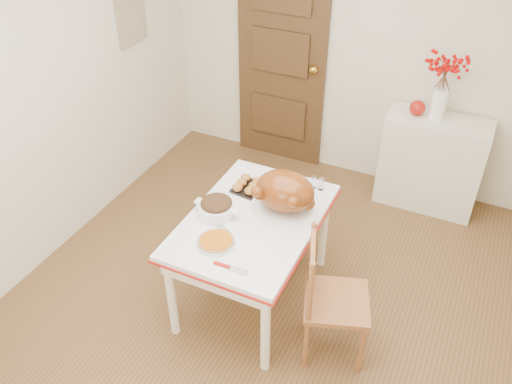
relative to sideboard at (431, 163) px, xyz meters
The scene contains 18 objects.
floor 1.99m from the sideboard, 113.94° to the right, with size 3.50×4.00×0.00m, color #53381C.
wall_back 1.17m from the sideboard, 164.44° to the left, with size 3.50×0.00×2.50m, color beige.
wall_left 3.21m from the sideboard, 144.98° to the right, with size 0.00×4.00×2.50m, color beige.
door_back 1.62m from the sideboard, behind, with size 0.85×0.06×2.06m, color #392412.
photo_board 2.80m from the sideboard, 167.04° to the right, with size 0.03×0.35×0.45m, color #BFB48A.
sideboard is the anchor object (origin of this frame).
kitchen_table 1.89m from the sideboard, 118.18° to the right, with size 0.83×1.21×0.72m, color white, non-canonical shape.
chair_oak 1.87m from the sideboard, 97.07° to the right, with size 0.40×0.40×0.90m, color brown, non-canonical shape.
berry_vase 0.69m from the sideboard, behind, with size 0.28×0.28×0.54m, color white, non-canonical shape.
apple 0.52m from the sideboard, behind, with size 0.13×0.13×0.13m, color #9F130C.
turkey_platter 1.74m from the sideboard, 116.11° to the right, with size 0.46×0.37×0.29m, color #77320B, non-canonical shape.
pumpkin_pie 2.25m from the sideboard, 116.37° to the right, with size 0.23×0.23×0.05m, color #B0580B.
stuffing_dish 2.10m from the sideboard, 123.16° to the right, with size 0.31×0.24×0.12m, color #4C2E19, non-canonical shape.
rolls_tray 1.76m from the sideboard, 126.12° to the right, with size 0.27×0.21×0.07m, color #BD7425, non-canonical shape.
pie_server 2.31m from the sideboard, 110.70° to the right, with size 0.22×0.06×0.01m, color silver, non-canonical shape.
carving_knife 2.14m from the sideboard, 119.92° to the right, with size 0.27×0.06×0.01m, color silver, non-canonical shape.
drinking_glass 1.55m from the sideboard, 124.64° to the right, with size 0.06×0.06×0.10m, color white.
shaker_pair 1.38m from the sideboard, 118.18° to the right, with size 0.09×0.04×0.09m, color white, non-canonical shape.
Camera 1 is at (1.08, -2.35, 2.94)m, focal length 37.76 mm.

